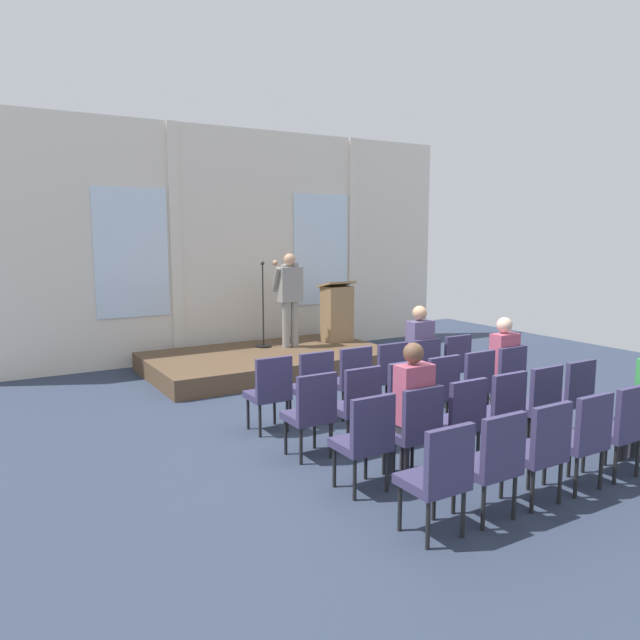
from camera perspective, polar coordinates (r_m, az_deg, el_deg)
ground_plane at (r=7.46m, az=8.82°, el=-10.52°), size 14.11×14.11×0.00m
rear_partition at (r=11.76m, az=-8.07°, el=7.06°), size 9.61×0.14×4.32m
stage_platform at (r=10.63m, az=-4.86°, el=-3.86°), size 4.11×2.37×0.31m
speaker at (r=10.93m, az=-2.89°, el=2.55°), size 0.50×0.69×1.69m
mic_stand at (r=11.03m, az=-5.35°, el=-0.82°), size 0.28×0.28×1.55m
lectern at (r=11.58m, az=1.60°, el=0.74°), size 0.60×0.48×1.16m
chair_r0_c0 at (r=7.29m, az=-4.73°, el=-6.50°), size 0.46×0.44×0.94m
chair_r0_c1 at (r=7.55m, az=-0.75°, el=-5.94°), size 0.46×0.44×0.94m
chair_r0_c2 at (r=7.85m, az=2.94°, el=-5.40°), size 0.46×0.44×0.94m
chair_r0_c3 at (r=8.18m, az=6.33°, el=-4.88°), size 0.46×0.44×0.94m
chair_r0_c4 at (r=8.54m, az=9.45°, el=-4.38°), size 0.46×0.44×0.94m
audience_r0_c4 at (r=8.55m, az=9.15°, el=-2.77°), size 0.36×0.39×1.39m
chair_r0_c5 at (r=8.92m, az=12.31°, el=-3.92°), size 0.46×0.44×0.94m
chair_r1_c0 at (r=6.45m, az=-0.80°, el=-8.45°), size 0.46×0.44×0.94m
chair_r1_c1 at (r=6.75m, az=3.51°, el=-7.71°), size 0.46×0.44×0.94m
chair_r1_c2 at (r=7.08m, az=7.42°, el=-6.99°), size 0.46×0.44×0.94m
chair_r1_c3 at (r=7.44m, az=10.96°, el=-6.31°), size 0.46×0.44×0.94m
chair_r1_c4 at (r=7.83m, az=14.15°, el=-5.68°), size 0.46×0.44×0.94m
chair_r1_c5 at (r=8.25m, az=17.02°, el=-5.09°), size 0.46×0.44×0.94m
audience_r1_c5 at (r=8.26m, az=16.65°, el=-3.70°), size 0.36×0.39×1.30m
chair_r2_c0 at (r=5.66m, az=4.31°, el=-10.91°), size 0.46×0.44×0.94m
chair_r2_c1 at (r=6.00m, az=8.93°, el=-9.87°), size 0.46×0.44×0.94m
audience_r2_c1 at (r=5.99m, az=8.48°, el=-7.74°), size 0.36×0.39×1.35m
chair_r2_c2 at (r=6.37m, az=13.00°, el=-8.89°), size 0.46×0.44×0.94m
chair_r2_c3 at (r=6.77m, az=16.59°, el=-7.99°), size 0.46×0.44×0.94m
chair_r2_c4 at (r=7.20m, az=19.75°, el=-7.17°), size 0.46×0.44×0.94m
chair_r2_c5 at (r=7.64m, az=22.54°, el=-6.42°), size 0.46×0.44×0.94m
chair_r3_c0 at (r=4.94m, az=11.13°, el=-13.99°), size 0.46×0.44×0.94m
chair_r3_c1 at (r=5.32m, az=15.90°, el=-12.48°), size 0.46×0.44×0.94m
chair_r3_c2 at (r=5.74m, az=19.97°, el=-11.13°), size 0.46×0.44×0.94m
chair_r3_c3 at (r=6.18m, az=23.43°, el=-9.91°), size 0.46×0.44×0.94m
chair_r3_c4 at (r=6.65m, az=26.40°, el=-8.84°), size 0.46×0.44×0.94m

